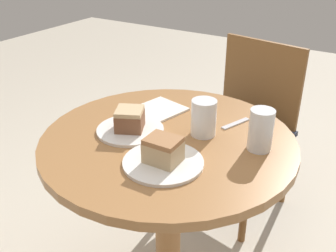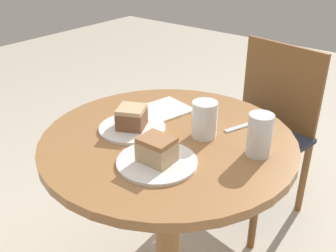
{
  "view_description": "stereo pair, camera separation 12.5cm",
  "coord_description": "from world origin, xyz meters",
  "px_view_note": "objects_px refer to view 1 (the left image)",
  "views": [
    {
      "loc": [
        0.59,
        -0.94,
        1.39
      ],
      "look_at": [
        0.0,
        0.0,
        0.81
      ],
      "focal_mm": 42.0,
      "sensor_mm": 36.0,
      "label": 1
    },
    {
      "loc": [
        0.69,
        -0.87,
        1.39
      ],
      "look_at": [
        0.0,
        0.0,
        0.81
      ],
      "focal_mm": 42.0,
      "sensor_mm": 36.0,
      "label": 2
    }
  ],
  "objects_px": {
    "plate_far": "(130,130)",
    "glass_lemonade": "(204,120)",
    "cake_slice_near": "(163,150)",
    "chair": "(243,124)",
    "glass_water": "(261,132)",
    "plate_near": "(163,162)",
    "cake_slice_far": "(130,119)"
  },
  "relations": [
    {
      "from": "plate_far",
      "to": "glass_lemonade",
      "type": "bearing_deg",
      "value": 27.12
    },
    {
      "from": "cake_slice_near",
      "to": "glass_lemonade",
      "type": "distance_m",
      "value": 0.22
    },
    {
      "from": "chair",
      "to": "cake_slice_near",
      "type": "relative_size",
      "value": 8.84
    },
    {
      "from": "glass_water",
      "to": "plate_far",
      "type": "bearing_deg",
      "value": -163.81
    },
    {
      "from": "chair",
      "to": "plate_near",
      "type": "distance_m",
      "value": 1.0
    },
    {
      "from": "plate_near",
      "to": "plate_far",
      "type": "relative_size",
      "value": 1.05
    },
    {
      "from": "cake_slice_near",
      "to": "glass_lemonade",
      "type": "bearing_deg",
      "value": 86.29
    },
    {
      "from": "chair",
      "to": "cake_slice_far",
      "type": "xyz_separation_m",
      "value": [
        -0.08,
        -0.83,
        0.36
      ]
    },
    {
      "from": "chair",
      "to": "plate_far",
      "type": "distance_m",
      "value": 0.9
    },
    {
      "from": "cake_slice_near",
      "to": "glass_water",
      "type": "relative_size",
      "value": 0.75
    },
    {
      "from": "plate_near",
      "to": "cake_slice_near",
      "type": "bearing_deg",
      "value": -116.57
    },
    {
      "from": "cake_slice_near",
      "to": "glass_lemonade",
      "type": "xyz_separation_m",
      "value": [
        0.01,
        0.22,
        0.01
      ]
    },
    {
      "from": "plate_far",
      "to": "cake_slice_far",
      "type": "height_order",
      "value": "cake_slice_far"
    },
    {
      "from": "plate_near",
      "to": "cake_slice_far",
      "type": "distance_m",
      "value": 0.23
    },
    {
      "from": "chair",
      "to": "plate_near",
      "type": "height_order",
      "value": "chair"
    },
    {
      "from": "cake_slice_far",
      "to": "glass_lemonade",
      "type": "distance_m",
      "value": 0.24
    },
    {
      "from": "glass_lemonade",
      "to": "cake_slice_near",
      "type": "bearing_deg",
      "value": -93.71
    },
    {
      "from": "cake_slice_near",
      "to": "chair",
      "type": "bearing_deg",
      "value": 96.94
    },
    {
      "from": "cake_slice_far",
      "to": "glass_lemonade",
      "type": "height_order",
      "value": "glass_lemonade"
    },
    {
      "from": "plate_far",
      "to": "glass_lemonade",
      "type": "xyz_separation_m",
      "value": [
        0.21,
        0.11,
        0.05
      ]
    },
    {
      "from": "cake_slice_near",
      "to": "glass_water",
      "type": "distance_m",
      "value": 0.3
    },
    {
      "from": "plate_far",
      "to": "cake_slice_near",
      "type": "xyz_separation_m",
      "value": [
        0.2,
        -0.11,
        0.04
      ]
    },
    {
      "from": "cake_slice_far",
      "to": "glass_lemonade",
      "type": "xyz_separation_m",
      "value": [
        0.21,
        0.11,
        0.01
      ]
    },
    {
      "from": "chair",
      "to": "cake_slice_near",
      "type": "xyz_separation_m",
      "value": [
        0.11,
        -0.94,
        0.36
      ]
    },
    {
      "from": "plate_far",
      "to": "glass_lemonade",
      "type": "height_order",
      "value": "glass_lemonade"
    },
    {
      "from": "chair",
      "to": "cake_slice_near",
      "type": "distance_m",
      "value": 1.02
    },
    {
      "from": "plate_far",
      "to": "cake_slice_far",
      "type": "distance_m",
      "value": 0.04
    },
    {
      "from": "cake_slice_near",
      "to": "glass_water",
      "type": "height_order",
      "value": "glass_water"
    },
    {
      "from": "cake_slice_near",
      "to": "cake_slice_far",
      "type": "distance_m",
      "value": 0.23
    },
    {
      "from": "chair",
      "to": "glass_water",
      "type": "distance_m",
      "value": 0.87
    },
    {
      "from": "plate_far",
      "to": "glass_lemonade",
      "type": "distance_m",
      "value": 0.25
    },
    {
      "from": "plate_near",
      "to": "glass_lemonade",
      "type": "distance_m",
      "value": 0.23
    }
  ]
}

